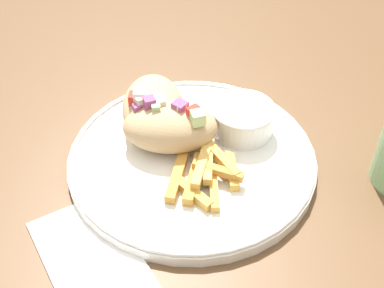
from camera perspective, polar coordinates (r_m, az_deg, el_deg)
name	(u,v)px	position (r m, az deg, el deg)	size (l,w,h in m)	color
table	(215,200)	(0.73, 2.48, -5.98)	(1.28, 1.28, 0.77)	brown
napkin	(94,262)	(0.58, -10.40, -12.29)	(0.19, 0.14, 0.00)	white
plate	(192,158)	(0.66, 0.00, -1.55)	(0.30, 0.30, 0.02)	white
pita_sandwich_near	(171,127)	(0.65, -2.28, 1.83)	(0.14, 0.13, 0.06)	tan
pita_sandwich_far	(153,108)	(0.68, -4.18, 3.81)	(0.15, 0.15, 0.07)	tan
fries_pile	(204,173)	(0.62, 1.27, -3.14)	(0.09, 0.11, 0.02)	gold
sauce_ramekin	(246,120)	(0.68, 5.82, 2.60)	(0.08, 0.08, 0.04)	white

